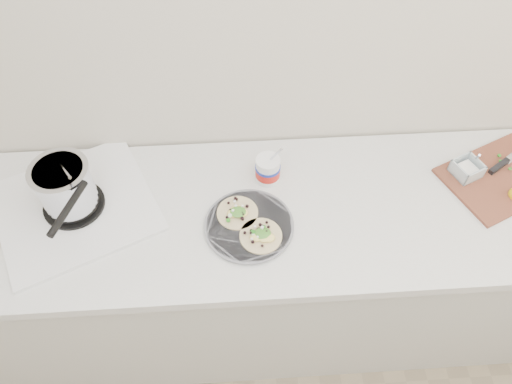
{
  "coord_description": "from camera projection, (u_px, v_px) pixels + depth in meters",
  "views": [
    {
      "loc": [
        -0.14,
        0.42,
        2.29
      ],
      "look_at": [
        -0.07,
        1.45,
        0.96
      ],
      "focal_mm": 35.0,
      "sensor_mm": 36.0,
      "label": 1
    }
  ],
  "objects": [
    {
      "name": "stove",
      "position": [
        69.0,
        194.0,
        1.65
      ],
      "size": [
        0.65,
        0.64,
        0.24
      ],
      "rotation": [
        0.0,
        0.0,
        0.42
      ],
      "color": "silver",
      "rests_on": "counter"
    },
    {
      "name": "cutboard",
      "position": [
        501.0,
        173.0,
        1.79
      ],
      "size": [
        0.49,
        0.43,
        0.07
      ],
      "rotation": [
        0.0,
        0.0,
        0.42
      ],
      "color": "brown",
      "rests_on": "counter"
    },
    {
      "name": "taco_plate",
      "position": [
        249.0,
        224.0,
        1.65
      ],
      "size": [
        0.3,
        0.3,
        0.04
      ],
      "rotation": [
        0.0,
        0.0,
        0.37
      ],
      "color": "slate",
      "rests_on": "counter"
    },
    {
      "name": "tub",
      "position": [
        269.0,
        168.0,
        1.74
      ],
      "size": [
        0.09,
        0.09,
        0.2
      ],
      "rotation": [
        0.0,
        0.0,
        0.34
      ],
      "color": "white",
      "rests_on": "counter"
    },
    {
      "name": "counter",
      "position": [
        273.0,
        269.0,
        2.08
      ],
      "size": [
        2.44,
        0.66,
        0.9
      ],
      "color": "beige",
      "rests_on": "ground"
    }
  ]
}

